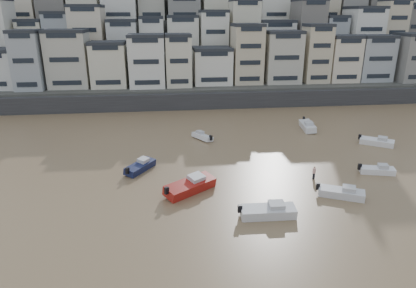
{
  "coord_description": "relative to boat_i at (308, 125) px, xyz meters",
  "views": [
    {
      "loc": [
        0.13,
        -14.68,
        19.96
      ],
      "look_at": [
        5.38,
        30.0,
        4.0
      ],
      "focal_mm": 32.0,
      "sensor_mm": 36.0,
      "label": 1
    }
  ],
  "objects": [
    {
      "name": "harbor_wall",
      "position": [
        -15.51,
        18.01,
        0.87
      ],
      "size": [
        140.0,
        3.0,
        3.5
      ],
      "primitive_type": "cube",
      "color": "#38383A",
      "rests_on": "ground"
    },
    {
      "name": "hillside",
      "position": [
        -10.77,
        57.85,
        12.13
      ],
      "size": [
        141.04,
        66.0,
        50.0
      ],
      "color": "#4C4C47",
      "rests_on": "ground"
    },
    {
      "name": "boat_i",
      "position": [
        0.0,
        0.0,
        0.0
      ],
      "size": [
        2.91,
        6.64,
        1.75
      ],
      "primitive_type": null,
      "rotation": [
        0.0,
        0.0,
        -1.7
      ],
      "color": "silver",
      "rests_on": "ground"
    },
    {
      "name": "boat_a",
      "position": [
        -15.31,
        -29.01,
        -0.03
      ],
      "size": [
        6.28,
        2.22,
        1.7
      ],
      "primitive_type": null,
      "rotation": [
        0.0,
        0.0,
        -0.03
      ],
      "color": "silver",
      "rests_on": "ground"
    },
    {
      "name": "boat_h",
      "position": [
        -19.47,
        -3.34,
        -0.24
      ],
      "size": [
        3.79,
        4.72,
        1.26
      ],
      "primitive_type": null,
      "rotation": [
        0.0,
        0.0,
        2.15
      ],
      "color": "silver",
      "rests_on": "ground"
    },
    {
      "name": "boat_f",
      "position": [
        -29.06,
        -15.35,
        -0.12
      ],
      "size": [
        4.59,
        5.62,
        1.51
      ],
      "primitive_type": null,
      "rotation": [
        0.0,
        0.0,
        0.98
      ],
      "color": "#141A3F",
      "rests_on": "ground"
    },
    {
      "name": "boat_d",
      "position": [
        1.91,
        -19.92,
        -0.22
      ],
      "size": [
        5.01,
        2.7,
        1.3
      ],
      "primitive_type": null,
      "rotation": [
        0.0,
        0.0,
        -0.25
      ],
      "color": "white",
      "rests_on": "ground"
    },
    {
      "name": "boat_c",
      "position": [
        -22.88,
        -22.43,
        0.1
      ],
      "size": [
        7.16,
        6.08,
        1.95
      ],
      "primitive_type": null,
      "rotation": [
        0.0,
        0.0,
        0.63
      ],
      "color": "maroon",
      "rests_on": "ground"
    },
    {
      "name": "boat_g",
      "position": [
        7.88,
        -9.46,
        -0.12
      ],
      "size": [
        5.56,
        4.61,
        1.5
      ],
      "primitive_type": null,
      "rotation": [
        0.0,
        0.0,
        -0.6
      ],
      "color": "white",
      "rests_on": "ground"
    },
    {
      "name": "boat_b",
      "position": [
        -5.79,
        -25.7,
        -0.12
      ],
      "size": [
        5.74,
        4.01,
        1.5
      ],
      "primitive_type": null,
      "rotation": [
        0.0,
        0.0,
        -0.45
      ],
      "color": "silver",
      "rests_on": "ground"
    },
    {
      "name": "person_pink",
      "position": [
        -7.05,
        -20.62,
        -0.01
      ],
      "size": [
        0.44,
        0.44,
        1.74
      ],
      "primitive_type": null,
      "color": "#CF9992",
      "rests_on": "ground"
    }
  ]
}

